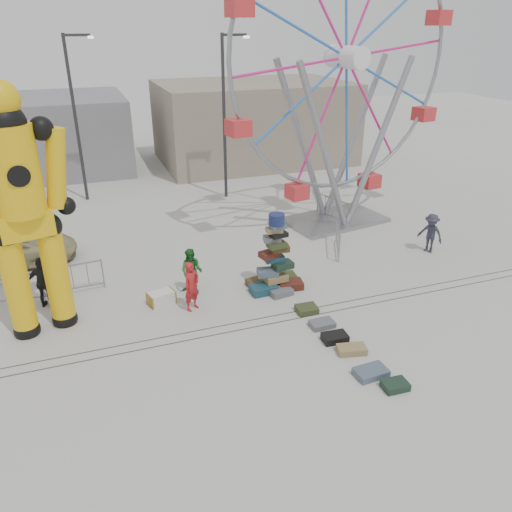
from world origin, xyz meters
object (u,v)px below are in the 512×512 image
object	(u,v)px
pedestrian_black	(44,282)
pedestrian_grey	(430,233)
suitcase_tower	(275,268)
parked_suv	(14,249)
pedestrian_green	(192,271)
crash_test_dummy	(22,206)
barricade_wheel_back	(333,209)
barricade_dummy_c	(73,279)
steamer_trunk	(161,298)
barricade_dummy_b	(27,288)
lamp_post_left	(76,112)
pedestrian_red	(192,286)
ferris_wheel	(345,81)
barricade_wheel_front	(338,239)
lamp_post_right	(226,110)

from	to	relation	value
pedestrian_black	pedestrian_grey	xyz separation A→B (m)	(14.42, -0.63, -0.07)
suitcase_tower	parked_suv	xyz separation A→B (m)	(-8.63, 5.08, -0.14)
suitcase_tower	pedestrian_green	xyz separation A→B (m)	(-2.77, 0.65, 0.03)
crash_test_dummy	barricade_wheel_back	distance (m)	13.93
barricade_dummy_c	pedestrian_green	xyz separation A→B (m)	(3.83, -1.31, 0.25)
steamer_trunk	pedestrian_green	xyz separation A→B (m)	(1.14, 0.38, 0.60)
steamer_trunk	parked_suv	size ratio (longest dim) A/B	0.19
barricade_dummy_b	pedestrian_black	distance (m)	0.80
parked_suv	barricade_dummy_c	bearing A→B (deg)	-152.43
barricade_dummy_b	lamp_post_left	bearing A→B (deg)	82.83
lamp_post_left	pedestrian_red	xyz separation A→B (m)	(2.57, -12.71, -3.65)
ferris_wheel	pedestrian_black	xyz separation A→B (m)	(-12.45, -3.64, -5.35)
ferris_wheel	barricade_wheel_front	world-z (taller)	ferris_wheel
barricade_dummy_c	pedestrian_grey	size ratio (longest dim) A/B	1.25
pedestrian_red	lamp_post_right	bearing A→B (deg)	35.41
steamer_trunk	pedestrian_black	distance (m)	3.75
crash_test_dummy	steamer_trunk	size ratio (longest dim) A/B	8.65
pedestrian_black	pedestrian_grey	world-z (taller)	pedestrian_black
lamp_post_left	parked_suv	xyz separation A→B (m)	(-3.04, -7.19, -3.85)
lamp_post_left	crash_test_dummy	bearing A→B (deg)	-98.63
crash_test_dummy	pedestrian_black	size ratio (longest dim) A/B	4.26
barricade_dummy_c	barricade_wheel_front	world-z (taller)	same
steamer_trunk	pedestrian_green	size ratio (longest dim) A/B	0.54
barricade_dummy_b	pedestrian_grey	distance (m)	15.04
lamp_post_left	barricade_dummy_c	xyz separation A→B (m)	(-1.01, -10.31, -3.93)
ferris_wheel	barricade_dummy_b	world-z (taller)	ferris_wheel
pedestrian_green	pedestrian_red	bearing A→B (deg)	-68.73
lamp_post_right	barricade_wheel_front	size ratio (longest dim) A/B	4.00
barricade_wheel_back	barricade_dummy_c	bearing A→B (deg)	-92.10
suitcase_tower	barricade_dummy_b	distance (m)	8.22
pedestrian_green	suitcase_tower	bearing A→B (deg)	21.20
lamp_post_left	barricade_dummy_c	size ratio (longest dim) A/B	4.00
lamp_post_left	pedestrian_grey	xyz separation A→B (m)	(12.57, -11.55, -3.68)
ferris_wheel	barricade_dummy_b	size ratio (longest dim) A/B	6.32
pedestrian_red	pedestrian_grey	xyz separation A→B (m)	(10.00, 1.16, -0.03)
barricade_dummy_b	pedestrian_green	distance (m)	5.38
lamp_post_left	barricade_wheel_front	xyz separation A→B (m)	(9.10, -10.31, -3.93)
crash_test_dummy	pedestrian_black	bearing A→B (deg)	75.33
barricade_wheel_front	barricade_wheel_back	xyz separation A→B (m)	(1.48, 3.26, 0.00)
lamp_post_right	suitcase_tower	distance (m)	11.01
lamp_post_right	pedestrian_black	distance (m)	13.07
lamp_post_right	barricade_dummy_c	xyz separation A→B (m)	(-8.01, -8.31, -3.93)
lamp_post_right	pedestrian_grey	bearing A→B (deg)	-59.75
barricade_wheel_back	parked_suv	size ratio (longest dim) A/B	0.44
crash_test_dummy	ferris_wheel	bearing A→B (deg)	8.12
pedestrian_red	pedestrian_green	bearing A→B (deg)	44.81
barricade_wheel_front	pedestrian_grey	bearing A→B (deg)	-84.29
suitcase_tower	parked_suv	distance (m)	10.02
barricade_dummy_b	suitcase_tower	bearing A→B (deg)	-6.62
barricade_dummy_c	barricade_wheel_back	bearing A→B (deg)	11.71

